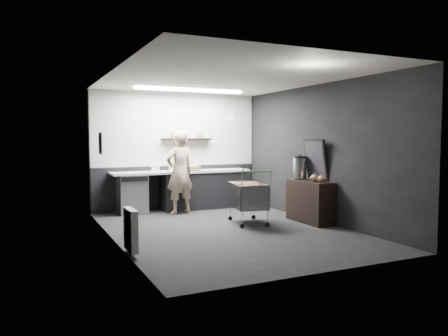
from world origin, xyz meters
name	(u,v)px	position (x,y,z in m)	size (l,w,h in m)	color
floor	(227,230)	(0.00, 0.00, 0.00)	(5.50, 5.50, 0.00)	black
ceiling	(227,78)	(0.00, 0.00, 2.70)	(5.50, 5.50, 0.00)	silver
wall_back	(177,151)	(0.00, 2.75, 1.35)	(5.50, 5.50, 0.00)	black
wall_front	(325,163)	(0.00, -2.75, 1.35)	(5.50, 5.50, 0.00)	black
wall_left	(113,157)	(-2.00, 0.00, 1.35)	(5.50, 5.50, 0.00)	black
wall_right	(319,153)	(2.00, 0.00, 1.35)	(5.50, 5.50, 0.00)	black
kitchen_wall_panel	(177,129)	(0.00, 2.73, 1.85)	(3.95, 0.02, 1.70)	#B1B1AC
dado_panel	(177,187)	(0.00, 2.73, 0.50)	(3.95, 0.02, 1.00)	black
floating_shelf	(187,139)	(0.20, 2.62, 1.62)	(1.20, 0.22, 0.04)	black
wall_clock	(231,117)	(1.40, 2.72, 2.15)	(0.20, 0.20, 0.03)	white
poster	(100,143)	(-1.98, 1.30, 1.55)	(0.02, 0.30, 0.40)	silver
poster_red_band	(101,140)	(-1.98, 1.30, 1.62)	(0.01, 0.22, 0.10)	red
radiator	(131,230)	(-1.94, -0.90, 0.35)	(0.10, 0.50, 0.60)	white
ceiling_strip	(190,90)	(0.00, 1.85, 2.67)	(2.40, 0.20, 0.04)	white
prep_counter	(187,190)	(0.14, 2.42, 0.46)	(3.20, 0.61, 0.90)	black
person	(180,172)	(-0.20, 1.97, 0.91)	(0.66, 0.43, 1.81)	beige
shopping_cart	(248,198)	(0.62, 0.36, 0.50)	(0.73, 1.05, 1.06)	silver
sideboard	(310,196)	(1.79, -0.02, 0.52)	(0.46, 1.08, 1.62)	black
fire_extinguisher	(133,235)	(-1.85, -0.66, 0.22)	(0.14, 0.14, 0.45)	red
cardboard_box	(187,168)	(0.11, 2.37, 0.95)	(0.54, 0.41, 0.11)	#977C50
pink_tub	(173,167)	(-0.20, 2.42, 1.00)	(0.20, 0.20, 0.20)	beige
white_container	(156,168)	(-0.63, 2.37, 0.98)	(0.18, 0.14, 0.16)	white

